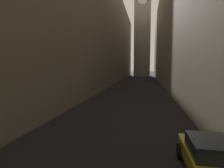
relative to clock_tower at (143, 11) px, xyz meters
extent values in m
plane|color=black|center=(0.00, -46.96, -27.71)|extent=(264.00, 264.00, 0.00)
cube|color=#756B5B|center=(-13.06, -44.96, -15.59)|extent=(15.12, 108.00, 24.25)
cube|color=gray|center=(12.62, -44.96, -15.32)|extent=(14.25, 108.00, 24.78)
cube|color=gray|center=(0.00, 0.00, -8.65)|extent=(6.77, 6.77, 38.11)
cube|color=#A59919|center=(4.40, -77.90, -27.07)|extent=(1.79, 4.05, 0.61)
cube|color=black|center=(4.40, -78.09, -26.47)|extent=(1.65, 1.93, 0.57)
cylinder|color=black|center=(3.50, -76.53, -27.37)|extent=(0.22, 0.67, 0.67)
cylinder|color=black|center=(5.30, -76.53, -27.37)|extent=(0.22, 0.67, 0.67)
camera|label=1|loc=(1.91, -85.63, -23.47)|focal=31.18mm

